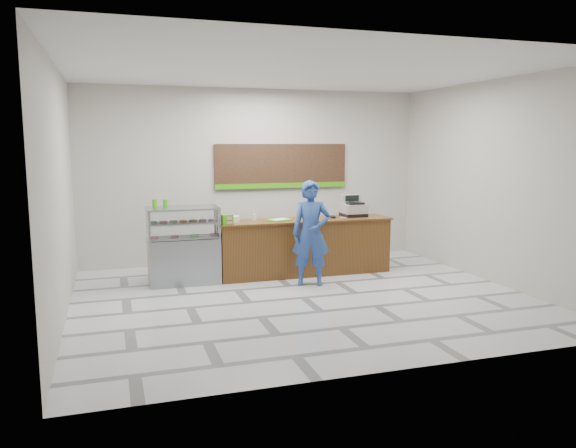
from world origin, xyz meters
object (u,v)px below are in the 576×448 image
object	(u,v)px
customer	(311,233)
display_case	(183,245)
serving_tray	(279,220)
cash_register	(353,208)
sales_counter	(304,246)

from	to	relation	value
customer	display_case	bearing A→B (deg)	176.64
display_case	serving_tray	distance (m)	1.77
display_case	customer	size ratio (longest dim) A/B	0.74
customer	serving_tray	bearing A→B (deg)	131.17
display_case	customer	world-z (taller)	customer
customer	cash_register	bearing A→B (deg)	55.28
sales_counter	cash_register	world-z (taller)	cash_register
cash_register	sales_counter	bearing A→B (deg)	-173.34
sales_counter	customer	bearing A→B (deg)	-100.89
display_case	cash_register	bearing A→B (deg)	1.93
serving_tray	sales_counter	bearing A→B (deg)	-18.39
sales_counter	serving_tray	bearing A→B (deg)	-177.51
sales_counter	cash_register	xyz separation A→B (m)	(1.03, 0.11, 0.67)
display_case	customer	bearing A→B (deg)	-21.16
display_case	serving_tray	bearing A→B (deg)	-0.70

